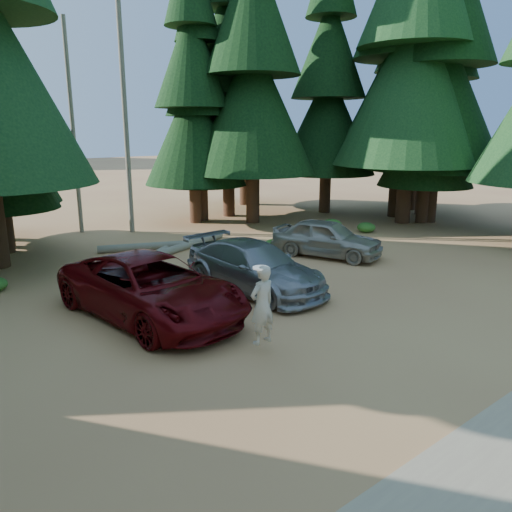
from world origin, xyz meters
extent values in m
plane|color=#B2744B|center=(0.00, 0.00, 0.00)|extent=(160.00, 160.00, 0.00)
cylinder|color=gray|center=(0.80, 14.50, 6.00)|extent=(0.24, 0.24, 12.00)
cylinder|color=gray|center=(-1.20, 16.00, 5.00)|extent=(0.20, 0.20, 10.00)
imported|color=#5B070B|center=(-3.89, 3.32, 0.85)|extent=(3.51, 6.37, 1.69)
imported|color=#96989D|center=(-0.25, 3.40, 0.77)|extent=(2.45, 5.39, 1.53)
imported|color=#ADA69A|center=(4.75, 4.98, 0.75)|extent=(3.25, 4.77, 1.51)
imported|color=beige|center=(-2.98, -0.30, 1.16)|extent=(0.70, 0.48, 1.84)
cylinder|color=white|center=(-2.98, -0.25, 2.01)|extent=(0.36, 0.36, 0.04)
cylinder|color=gray|center=(-1.59, 8.50, 0.14)|extent=(3.41, 2.54, 0.28)
cylinder|color=gray|center=(-0.51, 10.50, 0.16)|extent=(3.70, 1.76, 0.32)
cylinder|color=gray|center=(1.08, 9.63, 0.16)|extent=(4.66, 2.02, 0.31)
ellipsoid|color=#286A1F|center=(-2.62, 6.41, 0.24)|extent=(0.88, 0.88, 0.48)
ellipsoid|color=#286A1F|center=(3.70, 6.94, 0.26)|extent=(0.94, 0.94, 0.52)
ellipsoid|color=#286A1F|center=(2.79, 7.39, 0.28)|extent=(1.01, 1.01, 0.56)
ellipsoid|color=#286A1F|center=(8.78, 8.44, 0.29)|extent=(1.07, 1.07, 0.59)
ellipsoid|color=#286A1F|center=(9.83, 7.07, 0.25)|extent=(0.90, 0.90, 0.50)
camera|label=1|loc=(-9.73, -8.47, 5.00)|focal=35.00mm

